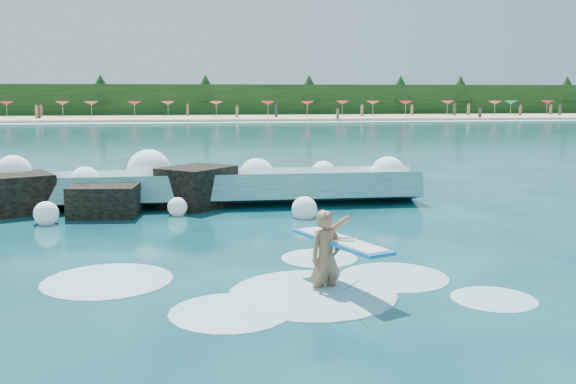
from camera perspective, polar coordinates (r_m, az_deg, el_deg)
name	(u,v)px	position (r m, az deg, el deg)	size (l,w,h in m)	color
ground	(232,264)	(13.69, -5.04, -6.37)	(200.00, 200.00, 0.00)	#072639
beach	(199,118)	(91.27, -7.91, 6.53)	(140.00, 20.00, 0.40)	tan
wet_band	(200,123)	(80.28, -7.84, 6.13)	(140.00, 5.00, 0.08)	silver
treeline	(198,101)	(101.21, -7.99, 8.04)	(140.00, 4.00, 5.00)	black
breaking_wave	(171,189)	(21.17, -10.37, 0.24)	(16.16, 2.60, 1.39)	teal
rock_cluster	(95,196)	(20.43, -16.74, -0.33)	(8.61, 3.40, 1.49)	black
surfer_with_board	(329,255)	(11.73, 3.70, -5.60)	(1.45, 2.94, 1.79)	#9F674A
wave_spray	(172,178)	(20.94, -10.24, 1.24)	(14.98, 4.20, 1.91)	white
surf_foam	(277,287)	(12.03, -0.98, -8.48)	(8.87, 5.13, 0.15)	silver
beach_umbrellas	(199,103)	(93.87, -7.91, 7.84)	(110.92, 6.21, 0.50)	red
beachgoers	(246,112)	(87.98, -3.73, 7.09)	(98.25, 11.59, 1.93)	#3F332D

